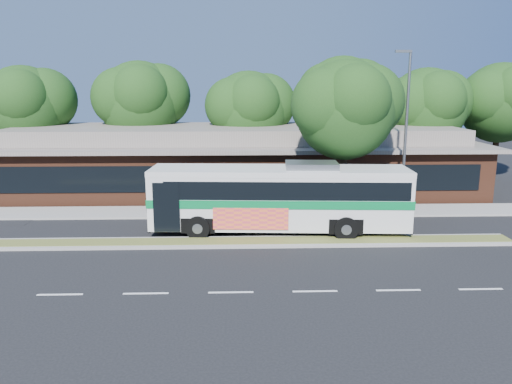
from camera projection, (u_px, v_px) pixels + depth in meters
ground at (233, 248)px, 22.56m from camera, size 120.00×120.00×0.00m
median_strip at (233, 242)px, 23.13m from camera, size 26.00×1.10×0.15m
sidewalk at (234, 212)px, 28.81m from camera, size 44.00×2.60×0.12m
plaza_building at (235, 160)px, 34.81m from camera, size 33.20×11.20×4.45m
lamp_post at (405, 128)px, 27.70m from camera, size 0.93×0.18×9.07m
tree_bg_a at (31, 104)px, 35.68m from camera, size 6.47×5.80×8.63m
tree_bg_b at (146, 100)px, 36.86m from camera, size 6.69×6.00×9.00m
tree_bg_c at (254, 108)px, 36.23m from camera, size 6.24×5.60×8.26m
tree_bg_d at (348, 96)px, 37.27m from camera, size 6.91×6.20×9.37m
tree_bg_e at (431, 106)px, 36.62m from camera, size 6.47×5.80×8.50m
tree_bg_f at (505, 101)px, 37.72m from camera, size 6.69×6.00×8.92m
transit_bus at (280, 194)px, 24.56m from camera, size 12.76×3.48×3.54m
sidewalk_tree at (352, 108)px, 26.81m from camera, size 5.94×5.33×8.57m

